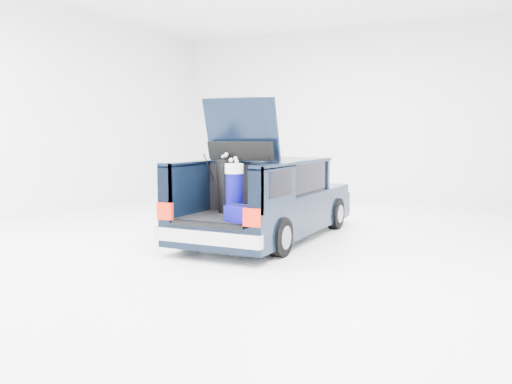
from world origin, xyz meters
The scene contains 6 objects.
ground centered at (0.00, 0.00, 0.00)m, with size 14.00×14.00×0.00m, color white.
car centered at (0.00, 0.11, 0.67)m, with size 1.87×4.65×2.47m.
red_suitcase centered at (0.46, -1.17, 0.87)m, with size 0.38×0.29×0.57m.
black_golf_bag centered at (-0.22, -1.19, 1.04)m, with size 0.30×0.39×0.99m.
blue_golf_bag centered at (0.16, -1.60, 1.03)m, with size 0.38×0.38×0.95m.
blue_duffel centered at (0.46, -1.90, 0.72)m, with size 0.57×0.47×0.26m.
Camera 1 is at (4.06, -8.89, 1.87)m, focal length 38.00 mm.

